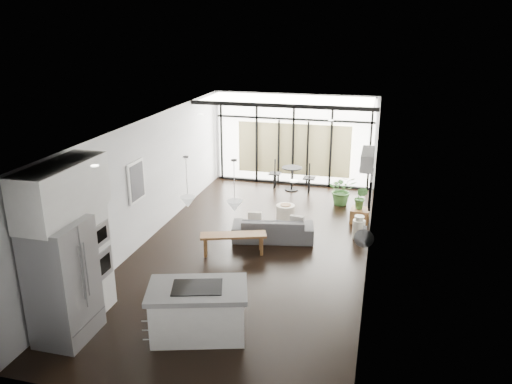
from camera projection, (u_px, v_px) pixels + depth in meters
The scene contains 27 objects.
floor at pixel (253, 249), 11.15m from camera, with size 5.00×10.00×0.00m, color black.
ceiling at pixel (252, 125), 10.25m from camera, with size 5.00×10.00×0.00m, color white.
wall_left at pixel (146, 181), 11.29m from camera, with size 0.02×10.00×2.80m, color white.
wall_right at pixel (372, 199), 10.11m from camera, with size 0.02×10.00×2.80m, color white.
wall_back at pixel (294, 139), 15.29m from camera, with size 5.00×0.02×2.80m, color white.
wall_front at pixel (149, 315), 6.12m from camera, with size 5.00×0.02×2.80m, color white.
glazing at pixel (293, 140), 15.18m from camera, with size 5.00×0.20×2.80m, color black.
skylight at pixel (289, 99), 13.93m from camera, with size 4.70×1.90×0.06m, color white.
neighbour_building at pixel (293, 149), 15.34m from camera, with size 3.50×0.02×1.60m, color beige.
island at pixel (198, 311), 7.97m from camera, with size 1.57×0.93×0.86m, color white.
cooktop at pixel (197, 287), 7.83m from camera, with size 0.78×0.52×0.01m, color black.
fridge at pixel (63, 282), 7.76m from camera, with size 0.76×0.95×1.97m, color #96979B.
appliance_column at pixel (85, 247), 8.45m from camera, with size 0.62×0.65×2.39m, color white.
upper_cabinets at pixel (62, 191), 7.68m from camera, with size 0.62×1.75×0.86m, color white.
pendant_left at pixel (188, 202), 8.16m from camera, with size 0.26×0.26×0.18m, color white.
pendant_right at pixel (235, 206), 7.98m from camera, with size 0.26×0.26×0.18m, color white.
sofa at pixel (273, 225), 11.54m from camera, with size 1.87×0.55×0.73m, color #4C4C4E.
console_bench at pixel (233, 244), 10.87m from camera, with size 1.43×0.36×0.46m, color brown.
pouf at pixel (285, 212), 12.79m from camera, with size 0.48×0.48×0.38m, color beige.
crate at pixel (360, 215), 12.62m from camera, with size 0.46×0.46×0.35m, color brown.
plant_tall at pixel (342, 193), 13.78m from camera, with size 0.77×0.85×0.66m, color #3C6D32.
plant_crate at pixel (360, 204), 12.52m from camera, with size 0.33×0.60×0.27m, color #3C6D32.
milk_can at pixel (359, 227), 11.61m from camera, with size 0.29×0.29×0.57m, color beige.
bistro_set at pixel (292, 178), 14.95m from camera, with size 1.62×0.65×0.78m, color black.
tv at pixel (371, 189), 11.07m from camera, with size 0.05×1.10×0.65m, color black.
ac_unit at pixel (368, 159), 9.07m from camera, with size 0.22×0.90×0.30m, color white.
framed_art at pixel (136, 181), 10.77m from camera, with size 0.04×0.70×0.90m, color black.
Camera 1 is at (2.59, -9.81, 4.81)m, focal length 35.00 mm.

